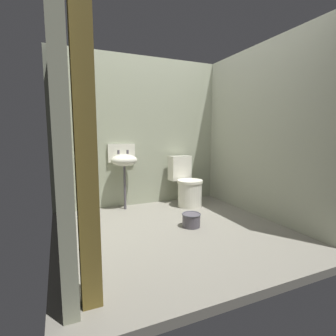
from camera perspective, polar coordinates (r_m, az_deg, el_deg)
ground_plane at (r=3.22m, az=2.17°, el=-13.82°), size 2.86×2.79×0.08m
wall_back at (r=4.15m, az=-5.24°, el=8.04°), size 2.86×0.10×2.34m
wall_left at (r=2.80m, az=-23.22°, el=7.60°), size 0.10×2.59×2.34m
wall_right at (r=3.81m, az=19.39°, el=7.66°), size 0.10×2.59×2.34m
wooden_door_post at (r=1.67m, az=-18.26°, el=8.15°), size 0.13×0.13×2.34m
toilet_near_wall at (r=4.09m, az=4.23°, el=-3.89°), size 0.45×0.63×0.78m
sink at (r=3.86m, az=-9.93°, el=1.83°), size 0.42×0.35×0.99m
bucket at (r=3.21m, az=5.26°, el=-11.52°), size 0.24×0.24×0.17m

